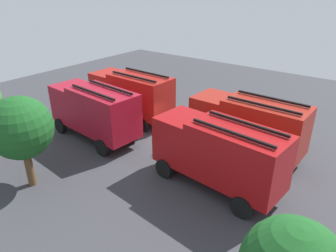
{
  "coord_description": "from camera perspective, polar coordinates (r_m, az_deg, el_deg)",
  "views": [
    {
      "loc": [
        -11.13,
        14.79,
        10.03
      ],
      "look_at": [
        0.0,
        0.0,
        1.4
      ],
      "focal_mm": 33.14,
      "sensor_mm": 36.0,
      "label": 1
    }
  ],
  "objects": [
    {
      "name": "fire_truck_2",
      "position": [
        16.13,
        9.21,
        -4.59
      ],
      "size": [
        7.4,
        3.3,
        3.88
      ],
      "rotation": [
        0.0,
        0.0,
        -0.09
      ],
      "color": "#A01011",
      "rests_on": "ground"
    },
    {
      "name": "ground_plane",
      "position": [
        21.06,
        0.0,
        -3.45
      ],
      "size": [
        46.67,
        46.67,
        0.0
      ],
      "primitive_type": "plane",
      "color": "#38383D"
    },
    {
      "name": "fire_truck_3",
      "position": [
        21.66,
        -13.46,
        2.95
      ],
      "size": [
        7.38,
        3.24,
        3.88
      ],
      "rotation": [
        0.0,
        0.0,
        -0.08
      ],
      "color": "maroon",
      "rests_on": "ground"
    },
    {
      "name": "traffic_cone_0",
      "position": [
        25.64,
        1.11,
        2.72
      ],
      "size": [
        0.44,
        0.44,
        0.63
      ],
      "primitive_type": "cone",
      "color": "#F2600C",
      "rests_on": "ground"
    },
    {
      "name": "fire_truck_1",
      "position": [
        24.47,
        -6.82,
        6.03
      ],
      "size": [
        7.27,
        2.94,
        3.88
      ],
      "rotation": [
        0.0,
        0.0,
        -0.03
      ],
      "color": "#A51913",
      "rests_on": "ground"
    },
    {
      "name": "fire_truck_0",
      "position": [
        19.6,
        14.4,
        0.47
      ],
      "size": [
        7.27,
        2.93,
        3.88
      ],
      "rotation": [
        0.0,
        0.0,
        -0.03
      ],
      "color": "maroon",
      "rests_on": "ground"
    },
    {
      "name": "tree_1",
      "position": [
        17.17,
        -25.48,
        -0.38
      ],
      "size": [
        3.24,
        3.24,
        5.02
      ],
      "color": "brown",
      "rests_on": "ground"
    },
    {
      "name": "firefighter_1",
      "position": [
        28.24,
        -3.82,
        6.06
      ],
      "size": [
        0.44,
        0.27,
        1.61
      ],
      "rotation": [
        0.0,
        0.0,
        1.49
      ],
      "color": "black",
      "rests_on": "ground"
    },
    {
      "name": "firefighter_0",
      "position": [
        21.6,
        22.96,
        -1.82
      ],
      "size": [
        0.48,
        0.4,
        1.78
      ],
      "rotation": [
        0.0,
        0.0,
        2.02
      ],
      "color": "black",
      "rests_on": "ground"
    },
    {
      "name": "firefighter_2",
      "position": [
        22.6,
        24.07,
        -1.08
      ],
      "size": [
        0.27,
        0.43,
        1.66
      ],
      "rotation": [
        0.0,
        0.0,
        0.06
      ],
      "color": "black",
      "rests_on": "ground"
    },
    {
      "name": "firefighter_3",
      "position": [
        22.94,
        11.19,
        1.26
      ],
      "size": [
        0.48,
        0.43,
        1.75
      ],
      "rotation": [
        0.0,
        0.0,
        1.0
      ],
      "color": "black",
      "rests_on": "ground"
    }
  ]
}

